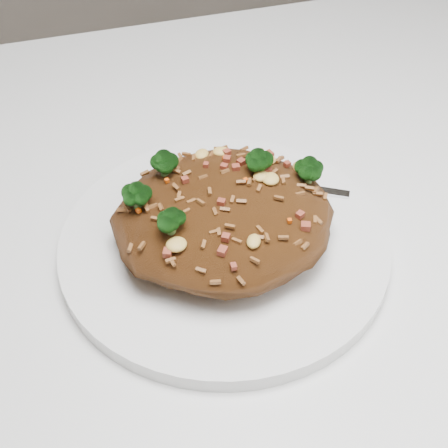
{
  "coord_description": "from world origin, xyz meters",
  "views": [
    {
      "loc": [
        -0.13,
        -0.35,
        1.13
      ],
      "look_at": [
        -0.02,
        -0.01,
        0.78
      ],
      "focal_mm": 50.0,
      "sensor_mm": 36.0,
      "label": 1
    }
  ],
  "objects_px": {
    "fork": "(267,182)",
    "plate": "(224,243)",
    "fried_rice": "(224,209)",
    "dining_table": "(242,300)"
  },
  "relations": [
    {
      "from": "fork",
      "to": "plate",
      "type": "bearing_deg",
      "value": -106.53
    },
    {
      "from": "plate",
      "to": "fried_rice",
      "type": "relative_size",
      "value": 1.54
    },
    {
      "from": "fried_rice",
      "to": "fork",
      "type": "relative_size",
      "value": 1.19
    },
    {
      "from": "plate",
      "to": "fried_rice",
      "type": "distance_m",
      "value": 0.04
    },
    {
      "from": "plate",
      "to": "fried_rice",
      "type": "height_order",
      "value": "fried_rice"
    },
    {
      "from": "plate",
      "to": "fork",
      "type": "xyz_separation_m",
      "value": [
        0.06,
        0.05,
        0.01
      ]
    },
    {
      "from": "fork",
      "to": "dining_table",
      "type": "bearing_deg",
      "value": -100.8
    },
    {
      "from": "plate",
      "to": "fork",
      "type": "relative_size",
      "value": 1.84
    },
    {
      "from": "dining_table",
      "to": "fried_rice",
      "type": "distance_m",
      "value": 0.14
    },
    {
      "from": "dining_table",
      "to": "fork",
      "type": "bearing_deg",
      "value": 48.51
    }
  ]
}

